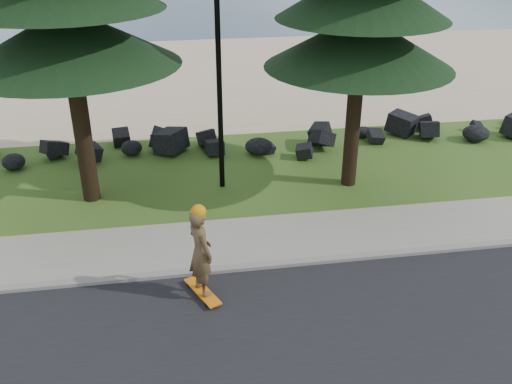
% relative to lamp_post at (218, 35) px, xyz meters
% --- Properties ---
extents(ground, '(160.00, 160.00, 0.00)m').
position_rel_lamp_post_xyz_m(ground, '(0.00, -3.20, -4.13)').
color(ground, '#37571B').
rests_on(ground, ground).
extents(kerb, '(160.00, 0.20, 0.10)m').
position_rel_lamp_post_xyz_m(kerb, '(0.00, -4.10, -4.08)').
color(kerb, gray).
rests_on(kerb, ground).
extents(sidewalk, '(160.00, 2.00, 0.08)m').
position_rel_lamp_post_xyz_m(sidewalk, '(0.00, -3.00, -4.09)').
color(sidewalk, gray).
rests_on(sidewalk, ground).
extents(beach_sand, '(160.00, 15.00, 0.01)m').
position_rel_lamp_post_xyz_m(beach_sand, '(0.00, 11.30, -4.13)').
color(beach_sand, tan).
rests_on(beach_sand, ground).
extents(seawall_boulders, '(60.00, 2.40, 1.10)m').
position_rel_lamp_post_xyz_m(seawall_boulders, '(0.00, 2.40, -4.13)').
color(seawall_boulders, black).
rests_on(seawall_boulders, ground).
extents(lamp_post, '(0.25, 0.14, 8.14)m').
position_rel_lamp_post_xyz_m(lamp_post, '(0.00, 0.00, 0.00)').
color(lamp_post, black).
rests_on(lamp_post, ground).
extents(skateboarder, '(0.70, 1.11, 2.05)m').
position_rel_lamp_post_xyz_m(skateboarder, '(-0.92, -4.87, -3.10)').
color(skateboarder, orange).
rests_on(skateboarder, ground).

